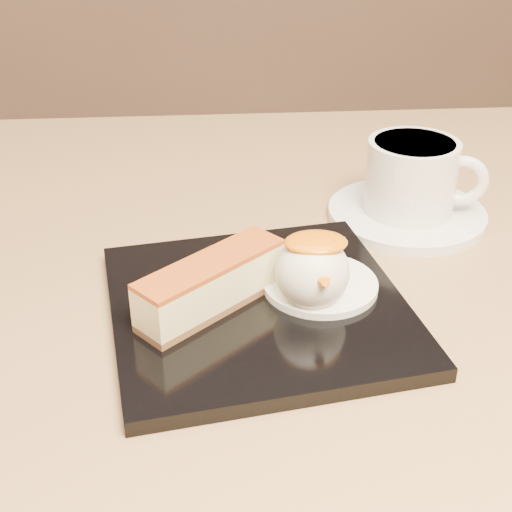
{
  "coord_description": "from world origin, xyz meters",
  "views": [
    {
      "loc": [
        -0.02,
        -0.52,
        1.03
      ],
      "look_at": [
        0.01,
        -0.05,
        0.76
      ],
      "focal_mm": 50.0,
      "sensor_mm": 36.0,
      "label": 1
    }
  ],
  "objects": [
    {
      "name": "cream_smear",
      "position": [
        0.06,
        -0.05,
        0.73
      ],
      "size": [
        0.09,
        0.09,
        0.01
      ],
      "primitive_type": "cylinder",
      "color": "white",
      "rests_on": "dessert_plate"
    },
    {
      "name": "dessert_plate",
      "position": [
        0.01,
        -0.07,
        0.73
      ],
      "size": [
        0.25,
        0.25,
        0.01
      ],
      "primitive_type": "cube",
      "rotation": [
        0.0,
        0.0,
        0.16
      ],
      "color": "black",
      "rests_on": "table"
    },
    {
      "name": "coffee_cup",
      "position": [
        0.17,
        0.08,
        0.77
      ],
      "size": [
        0.11,
        0.08,
        0.07
      ],
      "rotation": [
        0.0,
        0.0,
        -0.27
      ],
      "color": "white",
      "rests_on": "saucer"
    },
    {
      "name": "mint_sprig",
      "position": [
        0.03,
        -0.03,
        0.74
      ],
      "size": [
        0.04,
        0.03,
        0.0
      ],
      "color": "green",
      "rests_on": "cream_smear"
    },
    {
      "name": "mango_sauce",
      "position": [
        0.05,
        -0.07,
        0.78
      ],
      "size": [
        0.05,
        0.04,
        0.01
      ],
      "primitive_type": "ellipsoid",
      "color": "orange",
      "rests_on": "ice_cream_scoop"
    },
    {
      "name": "cheesecake",
      "position": [
        -0.02,
        -0.07,
        0.75
      ],
      "size": [
        0.11,
        0.11,
        0.04
      ],
      "rotation": [
        0.0,
        0.0,
        0.72
      ],
      "color": "brown",
      "rests_on": "dessert_plate"
    },
    {
      "name": "saucer",
      "position": [
        0.17,
        0.08,
        0.72
      ],
      "size": [
        0.15,
        0.15,
        0.01
      ],
      "primitive_type": "cylinder",
      "color": "white",
      "rests_on": "table"
    },
    {
      "name": "ice_cream_scoop",
      "position": [
        0.05,
        -0.07,
        0.76
      ],
      "size": [
        0.06,
        0.06,
        0.06
      ],
      "primitive_type": "sphere",
      "color": "white",
      "rests_on": "cream_smear"
    },
    {
      "name": "table",
      "position": [
        0.0,
        0.0,
        0.56
      ],
      "size": [
        0.8,
        0.8,
        0.72
      ],
      "color": "black",
      "rests_on": "ground"
    }
  ]
}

